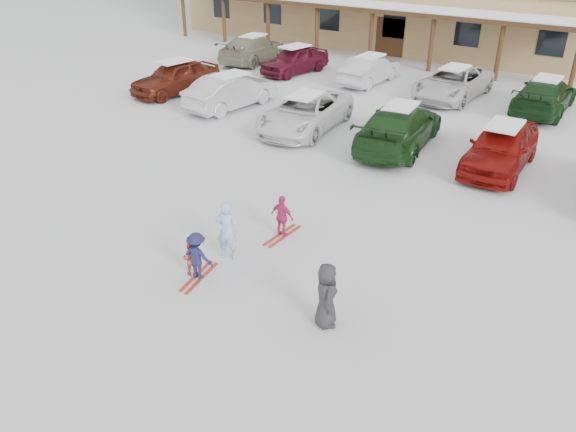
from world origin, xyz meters
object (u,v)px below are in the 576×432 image
Objects in this scene: bystander_dark at (326,295)px; parked_car_0 at (176,77)px; child_navy at (197,256)px; parked_car_11 at (545,95)px; parked_car_2 at (305,112)px; parked_car_8 at (295,60)px; parked_car_9 at (369,70)px; parked_car_1 at (231,91)px; toddler_red at (191,258)px; parked_car_4 at (501,147)px; parked_car_10 at (453,83)px; adult_skier at (227,230)px; parked_car_3 at (399,127)px; parked_car_7 at (253,49)px; child_magenta at (282,217)px.

bystander_dark is 0.33× the size of parked_car_0.
child_navy is 18.31m from parked_car_11.
parked_car_0 is at bearing 167.58° from parked_car_2.
parked_car_8 is 4.28m from parked_car_9.
parked_car_11 is at bearing -142.86° from parked_car_1.
parked_car_9 reaches higher than toddler_red.
parked_car_4 is 0.89× the size of parked_car_10.
parked_car_8 is at bearing 6.34° from parked_car_9.
parked_car_3 is at bearing -114.85° from adult_skier.
parked_car_10 reaches higher than parked_car_9.
parked_car_11 is at bearing 10.71° from parked_car_8.
parked_car_7 reaches higher than parked_car_9.
parked_car_2 is 11.91m from parked_car_7.
parked_car_3 is at bearing -1.79° from parked_car_2.
parked_car_8 is at bearing 150.16° from parked_car_4.
parked_car_9 is 0.83× the size of parked_car_11.
parked_car_4 reaches higher than child_navy.
adult_skier reaches higher than toddler_red.
adult_skier is at bearing -74.97° from parked_car_2.
child_magenta is 3.79m from bystander_dark.
parked_car_7 is (-8.68, 8.16, 0.04)m from parked_car_2.
parked_car_3 is (11.77, -0.67, 0.01)m from parked_car_0.
parked_car_7 reaches higher than child_navy.
toddler_red is 18.34m from parked_car_11.
parked_car_2 is 9.01m from parked_car_8.
toddler_red is 0.17× the size of parked_car_10.
parked_car_10 is at bearing 10.68° from parked_car_8.
child_navy is 19.60m from parked_car_8.
child_navy is 0.24× the size of parked_car_11.
parked_car_11 is at bearing -122.63° from parked_car_3.
parked_car_11 is at bearing 4.94° from parked_car_10.
parked_car_0 reaches higher than parked_car_7.
bystander_dark is (2.82, -2.54, 0.14)m from child_magenta.
adult_skier is 0.37× the size of parked_car_9.
bystander_dark is 0.29× the size of parked_car_11.
parked_car_0 reaches higher than bystander_dark.
parked_car_11 reaches higher than child_navy.
parked_car_4 reaches higher than parked_car_2.
parked_car_8 reaches higher than toddler_red.
parked_car_4 is (7.54, 0.29, 0.07)m from parked_car_2.
parked_car_3 reaches higher than parked_car_1.
parked_car_0 is at bearing 176.55° from parked_car_4.
parked_car_7 is (-12.13, 17.31, -0.03)m from adult_skier.
parked_car_4 reaches higher than parked_car_0.
parked_car_2 reaches higher than child_magenta.
child_magenta is 20.16m from parked_car_7.
parked_car_3 is at bearing 143.06° from parked_car_7.
parked_car_0 is 0.90× the size of parked_car_11.
parked_car_8 is at bearing -55.62° from child_magenta.
child_navy is 0.27× the size of parked_car_1.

